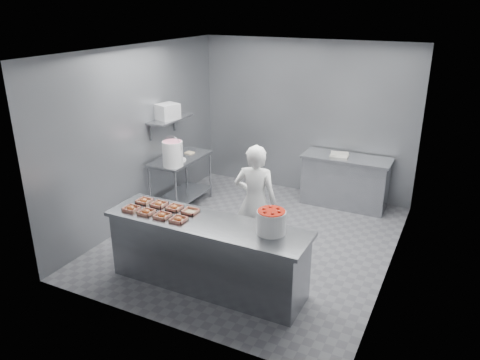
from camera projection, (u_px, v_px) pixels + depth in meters
name	position (u px, v px, depth m)	size (l,w,h in m)	color
floor	(252.00, 240.00, 7.13)	(4.50, 4.50, 0.00)	#4C4C51
ceiling	(254.00, 50.00, 6.12)	(4.50, 4.50, 0.00)	white
wall_back	(305.00, 118.00, 8.50)	(4.00, 0.04, 2.80)	slate
wall_left	(140.00, 135.00, 7.45)	(0.04, 4.50, 2.80)	slate
wall_right	(400.00, 174.00, 5.79)	(0.04, 4.50, 2.80)	slate
service_counter	(207.00, 254.00, 5.84)	(2.60, 0.70, 0.90)	slate
prep_table	(181.00, 174.00, 8.10)	(0.60, 1.20, 0.90)	slate
back_counter	(345.00, 181.00, 8.18)	(1.50, 0.60, 0.90)	slate
wall_shelf	(170.00, 119.00, 7.83)	(0.35, 0.90, 0.03)	slate
tray_0	(131.00, 208.00, 5.98)	(0.19, 0.18, 0.06)	tan
tray_1	(146.00, 212.00, 5.88)	(0.19, 0.18, 0.06)	tan
tray_2	(162.00, 216.00, 5.78)	(0.19, 0.18, 0.06)	tan
tray_3	(178.00, 219.00, 5.68)	(0.19, 0.18, 0.06)	tan
tray_4	(144.00, 201.00, 6.21)	(0.19, 0.18, 0.06)	tan
tray_5	(159.00, 204.00, 6.11)	(0.19, 0.18, 0.06)	tan
tray_6	(174.00, 207.00, 6.01)	(0.19, 0.18, 0.06)	tan
tray_7	(190.00, 211.00, 5.91)	(0.19, 0.18, 0.04)	tan
worker	(255.00, 201.00, 6.47)	(0.59, 0.39, 1.63)	white
strawberry_tub	(271.00, 221.00, 5.35)	(0.34, 0.34, 0.28)	silver
glaze_bucket	(173.00, 153.00, 7.50)	(0.34, 0.32, 0.50)	silver
bucket_lid	(177.00, 160.00, 7.82)	(0.30, 0.30, 0.02)	silver
rag	(190.00, 153.00, 8.20)	(0.14, 0.12, 0.02)	#CCB28C
appliance	(167.00, 112.00, 7.72)	(0.30, 0.34, 0.25)	gray
paper_stack	(340.00, 154.00, 8.06)	(0.30, 0.22, 0.05)	silver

